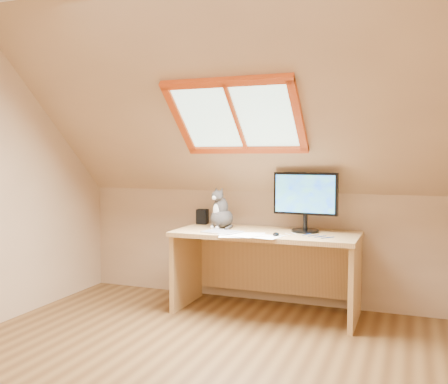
% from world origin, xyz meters
% --- Properties ---
extents(ground, '(3.50, 3.50, 0.00)m').
position_xyz_m(ground, '(0.00, 0.00, 0.00)').
color(ground, brown).
rests_on(ground, ground).
extents(room_shell, '(3.52, 3.52, 2.41)m').
position_xyz_m(room_shell, '(0.00, -0.09, 1.43)').
color(room_shell, tan).
rests_on(room_shell, ground).
extents(desk, '(1.52, 0.67, 0.69)m').
position_xyz_m(desk, '(0.14, 1.45, 0.48)').
color(desk, tan).
rests_on(desk, ground).
extents(monitor, '(0.54, 0.23, 0.49)m').
position_xyz_m(monitor, '(0.45, 1.47, 0.98)').
color(monitor, black).
rests_on(monitor, desk).
extents(cat, '(0.27, 0.29, 0.36)m').
position_xyz_m(cat, '(-0.28, 1.44, 0.82)').
color(cat, '#3E3A37').
rests_on(cat, desk).
extents(desk_speaker, '(0.10, 0.10, 0.14)m').
position_xyz_m(desk_speaker, '(-0.54, 1.63, 0.76)').
color(desk_speaker, black).
rests_on(desk_speaker, desk).
extents(graphics_tablet, '(0.34, 0.27, 0.01)m').
position_xyz_m(graphics_tablet, '(-0.18, 1.19, 0.70)').
color(graphics_tablet, '#B2B2B7').
rests_on(graphics_tablet, desk).
extents(mouse, '(0.06, 0.10, 0.03)m').
position_xyz_m(mouse, '(0.28, 1.18, 0.71)').
color(mouse, black).
rests_on(mouse, desk).
extents(papers, '(0.35, 0.30, 0.01)m').
position_xyz_m(papers, '(0.09, 1.12, 0.70)').
color(papers, white).
rests_on(papers, desk).
extents(cables, '(0.51, 0.26, 0.01)m').
position_xyz_m(cables, '(0.49, 1.26, 0.70)').
color(cables, silver).
rests_on(cables, desk).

